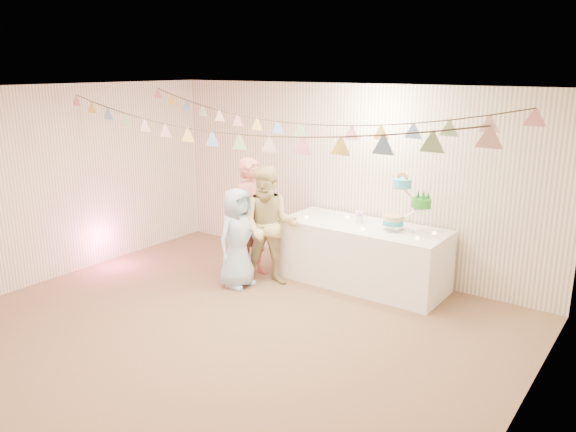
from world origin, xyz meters
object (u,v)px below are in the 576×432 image
Objects in this scene: person_adult_a at (252,218)px; person_child at (238,238)px; table at (363,255)px; person_adult_b at (269,226)px; cake_stand at (406,210)px.

person_child is (0.10, -0.43, -0.16)m from person_adult_a.
person_child is at bearing -142.06° from table.
person_adult_a reaches higher than table.
table is 1.37× the size of person_adult_b.
cake_stand reaches higher than person_child.
table is 1.32× the size of person_adult_a.
cake_stand is at bearing -6.94° from person_adult_b.
cake_stand is 1.76m from person_adult_b.
person_adult_a reaches higher than cake_stand.
table is at bearing -57.62° from person_adult_a.
cake_stand is at bearing 5.19° from table.
table is 1.65× the size of person_child.
table is 0.88m from cake_stand.
table is at bearing -174.81° from cake_stand.
table is 1.57m from person_adult_a.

